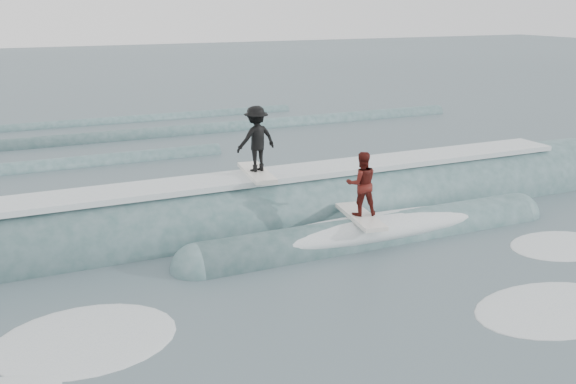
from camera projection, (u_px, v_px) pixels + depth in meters
name	position (u px, v px, depth m)	size (l,w,h in m)	color
ground	(391.00, 313.00, 11.96)	(160.00, 160.00, 0.00)	#3A4D54
breaking_wave	(284.00, 223.00, 16.70)	(23.81, 4.06, 2.56)	#375C5C
surfer_black	(256.00, 142.00, 16.06)	(1.16, 2.05, 1.75)	white
surfer_red	(361.00, 188.00, 15.10)	(0.87, 2.06, 1.63)	silver
whitewater	(421.00, 326.00, 11.45)	(14.37, 7.25, 0.10)	white
far_swells	(106.00, 142.00, 26.42)	(35.45, 8.65, 0.80)	#375C5C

